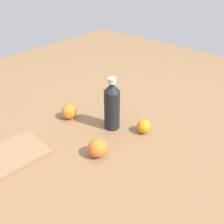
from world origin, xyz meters
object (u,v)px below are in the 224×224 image
(orange_2, at_px, (97,148))
(cutting_board, at_px, (12,155))
(water_bottle, at_px, (112,106))
(orange_0, at_px, (144,126))
(orange_1, at_px, (69,112))

(orange_2, bearing_deg, cutting_board, 133.73)
(water_bottle, distance_m, cutting_board, 0.45)
(water_bottle, distance_m, orange_0, 0.17)
(water_bottle, xyz_separation_m, cutting_board, (-0.41, 0.16, -0.10))
(orange_1, distance_m, cutting_board, 0.33)
(orange_0, bearing_deg, orange_2, 169.32)
(cutting_board, bearing_deg, orange_1, 12.75)
(orange_2, xyz_separation_m, cutting_board, (-0.23, 0.24, -0.03))
(orange_2, bearing_deg, orange_0, -10.68)
(orange_1, xyz_separation_m, cutting_board, (-0.33, -0.04, -0.03))
(water_bottle, height_order, cutting_board, water_bottle)
(orange_2, distance_m, cutting_board, 0.33)
(orange_2, bearing_deg, water_bottle, 25.23)
(water_bottle, distance_m, orange_1, 0.23)
(water_bottle, bearing_deg, orange_0, 119.88)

